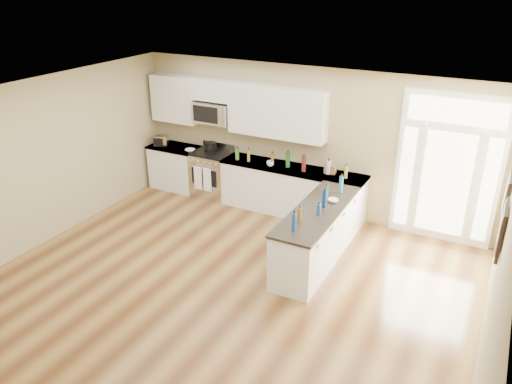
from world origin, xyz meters
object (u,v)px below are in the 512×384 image
(kitchen_range, at_px, (212,174))
(stockpot, at_px, (210,146))
(toaster_oven, at_px, (161,141))
(peninsula_cabinet, at_px, (317,237))

(kitchen_range, bearing_deg, stockpot, 131.69)
(kitchen_range, xyz_separation_m, toaster_oven, (-1.18, -0.10, 0.57))
(stockpot, xyz_separation_m, toaster_oven, (-1.09, -0.20, 0.01))
(peninsula_cabinet, bearing_deg, stockpot, 152.44)
(peninsula_cabinet, xyz_separation_m, kitchen_range, (-2.88, 1.45, 0.04))
(kitchen_range, relative_size, stockpot, 4.42)
(kitchen_range, distance_m, toaster_oven, 1.32)
(peninsula_cabinet, xyz_separation_m, toaster_oven, (-4.06, 1.35, 0.62))
(stockpot, relative_size, toaster_oven, 0.92)
(stockpot, height_order, toaster_oven, toaster_oven)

